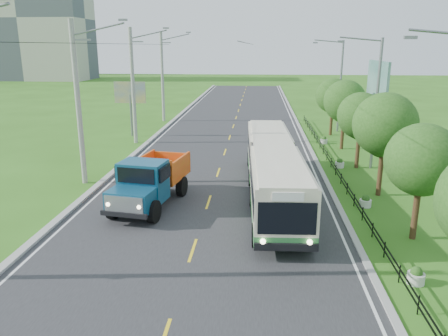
# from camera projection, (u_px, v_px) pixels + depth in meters

# --- Properties ---
(ground) EXTENTS (240.00, 240.00, 0.00)m
(ground) POSITION_uv_depth(u_px,v_px,m) (193.00, 250.00, 18.70)
(ground) COLOR #2E6016
(ground) RESTS_ON ground
(road) EXTENTS (14.00, 120.00, 0.02)m
(road) POSITION_uv_depth(u_px,v_px,m) (227.00, 147.00, 37.89)
(road) COLOR #28282B
(road) RESTS_ON ground
(curb_left) EXTENTS (0.40, 120.00, 0.15)m
(curb_left) POSITION_uv_depth(u_px,v_px,m) (145.00, 145.00, 38.42)
(curb_left) COLOR #9E9E99
(curb_left) RESTS_ON ground
(curb_right) EXTENTS (0.30, 120.00, 0.10)m
(curb_right) POSITION_uv_depth(u_px,v_px,m) (310.00, 148.00, 37.34)
(curb_right) COLOR #9E9E99
(curb_right) RESTS_ON ground
(edge_line_left) EXTENTS (0.12, 120.00, 0.00)m
(edge_line_left) POSITION_uv_depth(u_px,v_px,m) (151.00, 145.00, 38.39)
(edge_line_left) COLOR silver
(edge_line_left) RESTS_ON road
(edge_line_right) EXTENTS (0.12, 120.00, 0.00)m
(edge_line_right) POSITION_uv_depth(u_px,v_px,m) (304.00, 148.00, 37.39)
(edge_line_right) COLOR silver
(edge_line_right) RESTS_ON road
(centre_dash) EXTENTS (0.12, 2.20, 0.00)m
(centre_dash) POSITION_uv_depth(u_px,v_px,m) (193.00, 250.00, 18.69)
(centre_dash) COLOR yellow
(centre_dash) RESTS_ON road
(railing_right) EXTENTS (0.04, 40.00, 0.60)m
(railing_right) POSITION_uv_depth(u_px,v_px,m) (331.00, 163.00, 31.45)
(railing_right) COLOR black
(railing_right) RESTS_ON ground
(pole_near) EXTENTS (3.51, 0.32, 10.00)m
(pole_near) POSITION_uv_depth(u_px,v_px,m) (79.00, 103.00, 26.59)
(pole_near) COLOR gray
(pole_near) RESTS_ON ground
(pole_mid) EXTENTS (3.51, 0.32, 10.00)m
(pole_mid) POSITION_uv_depth(u_px,v_px,m) (133.00, 86.00, 38.11)
(pole_mid) COLOR gray
(pole_mid) RESTS_ON ground
(pole_far) EXTENTS (3.51, 0.32, 10.00)m
(pole_far) POSITION_uv_depth(u_px,v_px,m) (163.00, 77.00, 49.62)
(pole_far) COLOR gray
(pole_far) RESTS_ON ground
(tree_second) EXTENTS (3.18, 3.26, 5.30)m
(tree_second) POSITION_uv_depth(u_px,v_px,m) (422.00, 163.00, 19.06)
(tree_second) COLOR #382314
(tree_second) RESTS_ON ground
(tree_third) EXTENTS (3.60, 3.62, 6.00)m
(tree_third) POSITION_uv_depth(u_px,v_px,m) (385.00, 128.00, 24.69)
(tree_third) COLOR #382314
(tree_third) RESTS_ON ground
(tree_fourth) EXTENTS (3.24, 3.31, 5.40)m
(tree_fourth) POSITION_uv_depth(u_px,v_px,m) (361.00, 118.00, 30.56)
(tree_fourth) COLOR #382314
(tree_fourth) RESTS_ON ground
(tree_fifth) EXTENTS (3.48, 3.52, 5.80)m
(tree_fifth) POSITION_uv_depth(u_px,v_px,m) (345.00, 103.00, 36.25)
(tree_fifth) COLOR #382314
(tree_fifth) RESTS_ON ground
(tree_back) EXTENTS (3.30, 3.36, 5.50)m
(tree_back) POSITION_uv_depth(u_px,v_px,m) (333.00, 98.00, 42.06)
(tree_back) COLOR #382314
(tree_back) RESTS_ON ground
(streetlight_mid) EXTENTS (3.02, 0.20, 9.07)m
(streetlight_mid) POSITION_uv_depth(u_px,v_px,m) (374.00, 99.00, 30.01)
(streetlight_mid) COLOR slate
(streetlight_mid) RESTS_ON ground
(streetlight_far) EXTENTS (3.02, 0.20, 9.07)m
(streetlight_far) POSITION_uv_depth(u_px,v_px,m) (339.00, 83.00, 43.45)
(streetlight_far) COLOR slate
(streetlight_far) RESTS_ON ground
(planter_front) EXTENTS (0.64, 0.64, 0.67)m
(planter_front) POSITION_uv_depth(u_px,v_px,m) (416.00, 276.00, 16.05)
(planter_front) COLOR silver
(planter_front) RESTS_ON ground
(planter_near) EXTENTS (0.64, 0.64, 0.67)m
(planter_near) POSITION_uv_depth(u_px,v_px,m) (365.00, 202.00, 23.73)
(planter_near) COLOR silver
(planter_near) RESTS_ON ground
(planter_mid) EXTENTS (0.64, 0.64, 0.67)m
(planter_mid) POSITION_uv_depth(u_px,v_px,m) (340.00, 164.00, 31.41)
(planter_mid) COLOR silver
(planter_mid) RESTS_ON ground
(planter_far) EXTENTS (0.64, 0.64, 0.67)m
(planter_far) POSITION_uv_depth(u_px,v_px,m) (324.00, 140.00, 39.09)
(planter_far) COLOR silver
(planter_far) RESTS_ON ground
(billboard_left) EXTENTS (3.00, 0.20, 5.20)m
(billboard_left) POSITION_uv_depth(u_px,v_px,m) (130.00, 96.00, 41.41)
(billboard_left) COLOR slate
(billboard_left) RESTS_ON ground
(billboard_right) EXTENTS (0.24, 6.00, 7.30)m
(billboard_right) POSITION_uv_depth(u_px,v_px,m) (377.00, 85.00, 35.52)
(billboard_right) COLOR slate
(billboard_right) RESTS_ON ground
(apartment_near) EXTENTS (28.00, 14.00, 30.00)m
(apartment_near) POSITION_uv_depth(u_px,v_px,m) (31.00, 19.00, 110.00)
(apartment_near) COLOR #B7B2A3
(apartment_near) RESTS_ON ground
(bus) EXTENTS (3.24, 16.10, 3.09)m
(bus) POSITION_uv_depth(u_px,v_px,m) (273.00, 166.00, 24.80)
(bus) COLOR #33813E
(bus) RESTS_ON ground
(dump_truck) EXTENTS (3.45, 6.76, 2.71)m
(dump_truck) POSITION_uv_depth(u_px,v_px,m) (150.00, 179.00, 23.60)
(dump_truck) COLOR navy
(dump_truck) RESTS_ON ground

